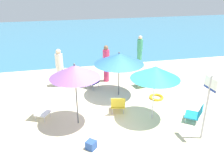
% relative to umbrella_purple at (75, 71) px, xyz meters
% --- Properties ---
extents(ground_plane, '(40.00, 40.00, 0.00)m').
position_rel_umbrella_purple_xyz_m(ground_plane, '(1.19, 0.14, -1.78)').
color(ground_plane, beige).
extents(sea_water, '(40.00, 16.00, 0.01)m').
position_rel_umbrella_purple_xyz_m(sea_water, '(1.19, 13.36, -1.78)').
color(sea_water, teal).
rests_on(sea_water, ground_plane).
extents(umbrella_purple, '(1.53, 1.53, 2.03)m').
position_rel_umbrella_purple_xyz_m(umbrella_purple, '(0.00, 0.00, 0.00)').
color(umbrella_purple, '#4C4C51').
rests_on(umbrella_purple, ground_plane).
extents(umbrella_blue, '(1.91, 1.91, 1.78)m').
position_rel_umbrella_purple_xyz_m(umbrella_blue, '(1.78, 1.69, -0.27)').
color(umbrella_blue, '#4C4C51').
rests_on(umbrella_blue, ground_plane).
extents(umbrella_teal, '(1.56, 1.56, 1.89)m').
position_rel_umbrella_purple_xyz_m(umbrella_teal, '(2.43, -0.25, -0.15)').
color(umbrella_teal, silver).
rests_on(umbrella_teal, ground_plane).
extents(beach_chair_a, '(0.74, 0.75, 0.54)m').
position_rel_umbrella_purple_xyz_m(beach_chair_a, '(3.73, -0.73, -1.51)').
color(beach_chair_a, teal).
rests_on(beach_chair_a, ground_plane).
extents(beach_chair_b, '(0.67, 0.65, 0.65)m').
position_rel_umbrella_purple_xyz_m(beach_chair_b, '(-1.21, 0.55, -1.45)').
color(beach_chair_b, white).
rests_on(beach_chair_b, ground_plane).
extents(beach_chair_c, '(0.64, 0.59, 0.68)m').
position_rel_umbrella_purple_xyz_m(beach_chair_c, '(3.01, 2.28, -1.42)').
color(beach_chair_c, '#33934C').
rests_on(beach_chair_c, ground_plane).
extents(beach_chair_d, '(0.69, 0.70, 0.59)m').
position_rel_umbrella_purple_xyz_m(beach_chair_d, '(0.78, 2.64, -1.45)').
color(beach_chair_d, navy).
rests_on(beach_chair_d, ground_plane).
extents(beach_chair_e, '(0.60, 0.69, 0.67)m').
position_rel_umbrella_purple_xyz_m(beach_chair_e, '(1.40, 0.33, -1.44)').
color(beach_chair_e, gold).
rests_on(beach_chair_e, ground_plane).
extents(person_a, '(0.32, 0.32, 1.65)m').
position_rel_umbrella_purple_xyz_m(person_a, '(-0.44, 3.08, -0.95)').
color(person_a, silver).
rests_on(person_a, ground_plane).
extents(person_b, '(0.29, 0.29, 1.65)m').
position_rel_umbrella_purple_xyz_m(person_b, '(1.58, 3.19, -0.94)').
color(person_b, '#DB3866').
rests_on(person_b, ground_plane).
extents(person_c, '(0.28, 0.28, 1.63)m').
position_rel_umbrella_purple_xyz_m(person_c, '(3.70, 4.82, -0.95)').
color(person_c, '#389970').
rests_on(person_c, ground_plane).
extents(warning_sign, '(0.06, 0.50, 1.96)m').
position_rel_umbrella_purple_xyz_m(warning_sign, '(3.42, -1.60, -0.49)').
color(warning_sign, '#ADADB2').
rests_on(warning_sign, ground_plane).
extents(swim_ring, '(0.56, 0.56, 0.09)m').
position_rel_umbrella_purple_xyz_m(swim_ring, '(3.14, 1.07, -1.73)').
color(swim_ring, yellow).
rests_on(swim_ring, ground_plane).
extents(beach_bag, '(0.34, 0.34, 0.24)m').
position_rel_umbrella_purple_xyz_m(beach_bag, '(0.22, -1.36, -1.66)').
color(beach_bag, '#2D519E').
rests_on(beach_bag, ground_plane).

